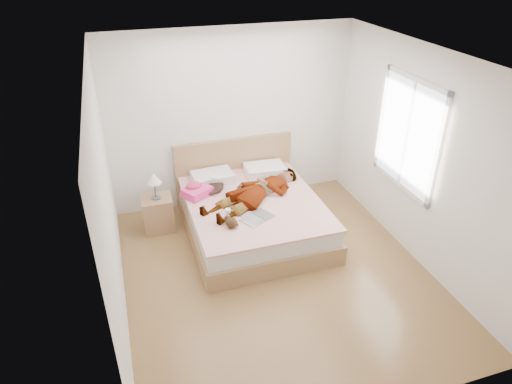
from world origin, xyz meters
TOP-DOWN VIEW (x-y plane):
  - ground at (0.00, 0.00)m, footprint 4.00×4.00m
  - woman at (0.06, 1.06)m, footprint 1.78×1.37m
  - hair at (-0.51, 1.51)m, footprint 0.46×0.56m
  - phone at (-0.44, 1.46)m, footprint 0.09×0.10m
  - room_shell at (1.77, 0.30)m, footprint 4.00×4.00m
  - bed at (0.00, 1.04)m, footprint 1.80×2.08m
  - towel at (-0.70, 1.33)m, footprint 0.46×0.44m
  - magazine at (-0.08, 0.53)m, footprint 0.49×0.43m
  - coffee_mug at (-0.41, 0.71)m, footprint 0.12×0.10m
  - plush_toy at (-0.45, 0.45)m, footprint 0.19×0.24m
  - nightstand at (-1.24, 1.44)m, footprint 0.41×0.37m

SIDE VIEW (x-z plane):
  - ground at x=0.00m, z-range 0.00..0.00m
  - bed at x=0.00m, z-range -0.22..0.78m
  - nightstand at x=-1.24m, z-range -0.15..0.73m
  - magazine at x=-0.08m, z-range 0.51..0.53m
  - hair at x=-0.51m, z-range 0.51..0.59m
  - coffee_mug at x=-0.41m, z-range 0.51..0.60m
  - plush_toy at x=-0.45m, z-range 0.51..0.63m
  - towel at x=-0.70m, z-range 0.49..0.68m
  - woman at x=0.06m, z-range 0.51..0.74m
  - phone at x=-0.44m, z-range 0.67..0.72m
  - room_shell at x=1.77m, z-range -0.50..3.50m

